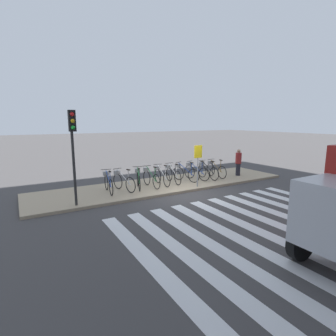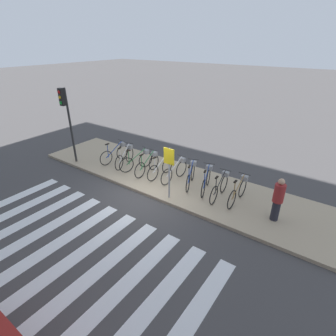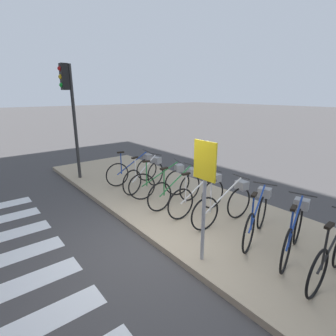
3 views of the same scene
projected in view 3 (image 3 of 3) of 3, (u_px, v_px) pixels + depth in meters
The scene contains 13 objects.
ground_plane at pixel (156, 247), 4.94m from camera, with size 120.00×120.00×0.00m, color #423F3F.
sidewalk at pixel (214, 220), 5.90m from camera, with size 13.29×3.23×0.12m.
parked_bicycle_0 at pixel (135, 169), 8.03m from camera, with size 0.46×1.70×1.04m.
parked_bicycle_1 at pixel (146, 174), 7.51m from camera, with size 0.58×1.66×1.04m.
parked_bicycle_2 at pixel (163, 181), 6.92m from camera, with size 0.68×1.62×1.04m.
parked_bicycle_3 at pixel (178, 187), 6.44m from camera, with size 0.46×1.70×1.04m.
parked_bicycle_4 at pixel (200, 194), 6.01m from camera, with size 0.46×1.70×1.04m.
parked_bicycle_5 at pixel (226, 203), 5.53m from camera, with size 0.46×1.70×1.04m.
parked_bicycle_6 at pixel (257, 215), 4.97m from camera, with size 0.69×1.62×1.04m.
parked_bicycle_7 at pixel (294, 230), 4.44m from camera, with size 0.62×1.64×1.04m.
parked_bicycle_8 at pixel (334, 251), 3.85m from camera, with size 0.46×1.70×1.04m.
traffic_light at pixel (69, 98), 7.92m from camera, with size 0.24×0.40×3.53m.
sign_post at pixel (204, 182), 4.02m from camera, with size 0.44×0.07×2.01m.
Camera 3 is at (3.54, -2.53, 2.80)m, focal length 28.00 mm.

